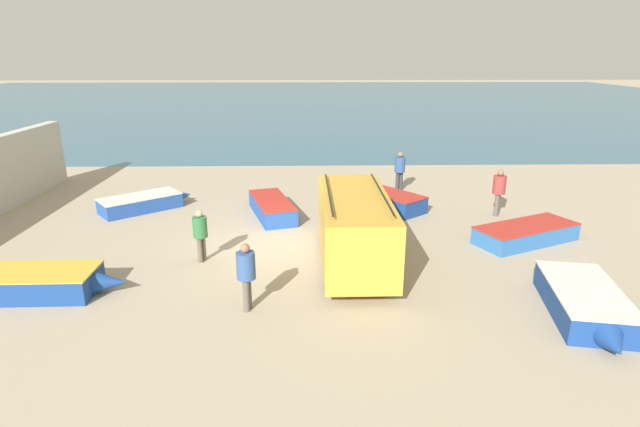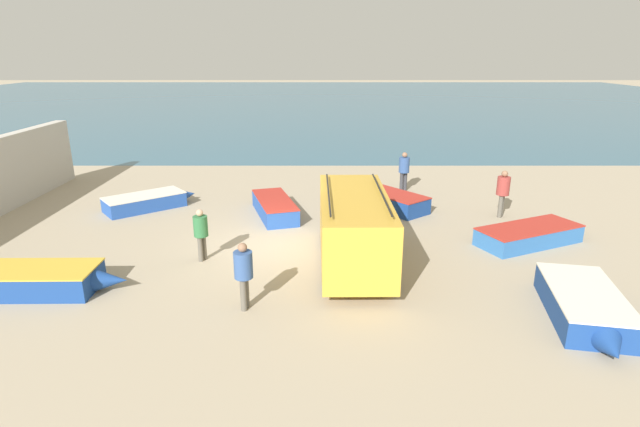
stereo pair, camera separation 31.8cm
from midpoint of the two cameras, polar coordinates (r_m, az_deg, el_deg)
ground_plane at (r=16.39m, az=-4.77°, el=-3.66°), size 200.00×200.00×0.00m
sea_water at (r=67.46m, az=-1.28°, el=12.87°), size 120.00×80.00×0.01m
parked_van at (r=14.59m, az=4.41°, el=-1.53°), size 1.97×5.41×2.24m
fishing_rowboat_0 at (r=21.19m, az=-18.79°, el=1.32°), size 3.46×3.02×0.59m
fishing_rowboat_1 at (r=17.94m, az=23.42°, el=-2.19°), size 4.28×2.73×0.59m
fishing_rowboat_2 at (r=19.43m, az=-4.96°, el=0.85°), size 2.10×4.06×0.65m
fishing_rowboat_3 at (r=15.16m, az=-29.88°, el=-6.64°), size 4.66×1.47×0.66m
fishing_rowboat_4 at (r=20.50m, az=7.63°, el=1.71°), size 3.41×3.88×0.67m
fishing_rowboat_5 at (r=13.52m, az=28.57°, el=-9.28°), size 2.13×3.96×0.67m
fisherman_0 at (r=15.25m, az=-13.00°, el=-1.88°), size 0.42×0.42×1.62m
fisherman_1 at (r=22.82m, az=9.86°, el=5.15°), size 0.47×0.47×1.77m
fisherman_2 at (r=12.17m, az=-8.11°, el=-6.42°), size 0.45×0.45×1.73m
fisherman_3 at (r=20.11m, az=20.49°, el=2.60°), size 0.48×0.48×1.81m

